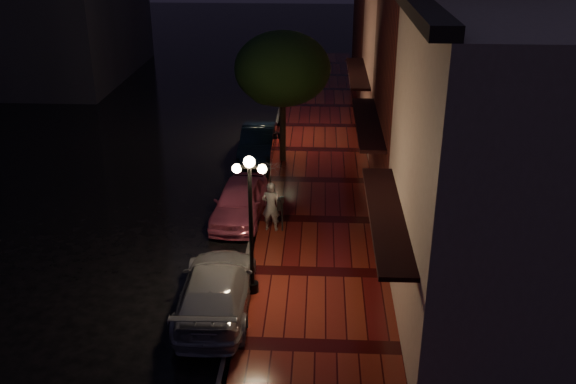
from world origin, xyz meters
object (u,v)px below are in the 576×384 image
at_px(streetlamp_far, 281,90).
at_px(street_tree, 283,71).
at_px(pink_car, 240,201).
at_px(parking_meter, 282,210).
at_px(silver_car, 216,289).
at_px(navy_car, 258,142).
at_px(streetlamp_near, 251,218).
at_px(woman_with_umbrella, 271,186).

xyz_separation_m(streetlamp_far, street_tree, (0.26, -3.01, 1.64)).
relative_size(street_tree, pink_car, 1.35).
xyz_separation_m(streetlamp_far, pink_car, (-0.99, -8.82, -1.87)).
distance_m(street_tree, parking_meter, 7.74).
height_order(streetlamp_far, silver_car, streetlamp_far).
bearing_deg(navy_car, parking_meter, -78.09).
bearing_deg(parking_meter, streetlamp_far, 69.94).
relative_size(streetlamp_far, pink_car, 1.00).
bearing_deg(silver_car, pink_car, -91.12).
relative_size(silver_car, parking_meter, 3.79).
bearing_deg(pink_car, streetlamp_far, 87.72).
distance_m(streetlamp_far, navy_car, 3.05).
xyz_separation_m(streetlamp_far, parking_meter, (0.65, -9.99, -1.65)).
relative_size(streetlamp_near, parking_meter, 3.28).
height_order(street_tree, silver_car, street_tree).
bearing_deg(pink_car, silver_car, -85.44).
xyz_separation_m(streetlamp_far, navy_car, (-0.95, -2.19, -1.89)).
xyz_separation_m(streetlamp_far, silver_car, (-0.95, -14.85, -1.88)).
bearing_deg(streetlamp_near, parking_meter, 80.78).
bearing_deg(pink_car, street_tree, 82.00).
bearing_deg(parking_meter, woman_with_umbrella, 148.38).
bearing_deg(streetlamp_far, navy_car, -113.42).
bearing_deg(woman_with_umbrella, pink_car, -34.18).
xyz_separation_m(streetlamp_near, navy_car, (-0.95, 11.81, -1.89)).
xyz_separation_m(silver_car, parking_meter, (1.60, 4.86, 0.22)).
height_order(streetlamp_far, street_tree, street_tree).
height_order(streetlamp_near, woman_with_umbrella, streetlamp_near).
distance_m(streetlamp_far, silver_car, 15.00).
height_order(streetlamp_near, parking_meter, streetlamp_near).
height_order(street_tree, woman_with_umbrella, street_tree).
xyz_separation_m(pink_car, woman_with_umbrella, (1.25, -1.12, 1.10)).
bearing_deg(navy_car, streetlamp_near, -85.08).
xyz_separation_m(streetlamp_near, silver_car, (-0.95, -0.85, -1.88)).
height_order(street_tree, navy_car, street_tree).
xyz_separation_m(streetlamp_far, woman_with_umbrella, (0.25, -9.94, -0.77)).
bearing_deg(streetlamp_near, navy_car, 94.60).
relative_size(streetlamp_far, silver_car, 0.86).
bearing_deg(streetlamp_near, silver_car, -138.15).
bearing_deg(woman_with_umbrella, navy_car, -73.53).
bearing_deg(pink_car, streetlamp_near, -74.99).
bearing_deg(silver_car, street_tree, -97.36).
height_order(streetlamp_far, woman_with_umbrella, streetlamp_far).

